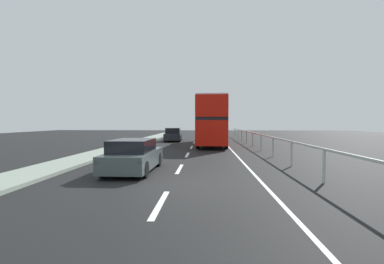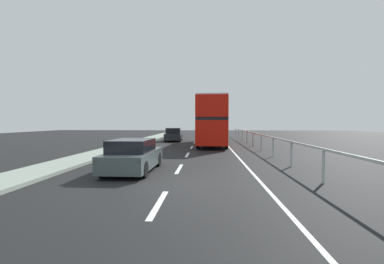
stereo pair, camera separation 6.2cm
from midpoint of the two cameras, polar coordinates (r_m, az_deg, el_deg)
name	(u,v)px [view 1 (the left image)]	position (r m, az deg, el deg)	size (l,w,h in m)	color
ground_plane	(172,185)	(9.49, -4.50, -10.97)	(74.84, 120.00, 0.10)	black
near_sidewalk_kerb	(12,179)	(11.62, -33.73, -8.29)	(2.02, 80.00, 0.14)	gray
lane_paint_markings	(217,154)	(17.93, 5.12, -4.61)	(3.25, 46.00, 0.01)	silver
bridge_side_railing	(267,139)	(18.64, 15.33, -1.44)	(0.10, 42.00, 1.21)	#AEB6B0
double_decker_bus_red	(212,120)	(25.16, 4.26, 2.46)	(2.82, 11.21, 4.21)	red
hatchback_car_near	(134,156)	(11.79, -12.35, -4.93)	(1.84, 4.18, 1.37)	#424E4E
sedan_car_ahead	(173,135)	(29.92, -4.01, -0.59)	(1.91, 4.34, 1.46)	#1E262B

